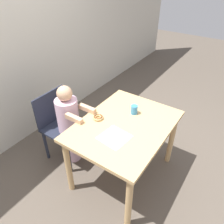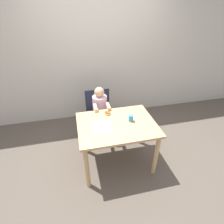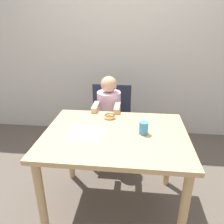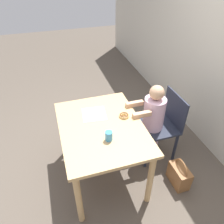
# 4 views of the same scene
# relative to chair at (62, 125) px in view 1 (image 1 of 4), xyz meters

# --- Properties ---
(ground_plane) EXTENTS (12.00, 12.00, 0.00)m
(ground_plane) POSITION_rel_chair_xyz_m (0.13, -0.77, -0.46)
(ground_plane) COLOR brown
(wall_back) EXTENTS (8.00, 0.05, 2.50)m
(wall_back) POSITION_rel_chair_xyz_m (0.13, 0.71, 0.79)
(wall_back) COLOR beige
(wall_back) RESTS_ON ground_plane
(dining_table) EXTENTS (1.08, 0.83, 0.73)m
(dining_table) POSITION_rel_chair_xyz_m (0.13, -0.77, 0.17)
(dining_table) COLOR tan
(dining_table) RESTS_ON ground_plane
(chair) EXTENTS (0.44, 0.45, 0.85)m
(chair) POSITION_rel_chair_xyz_m (0.00, 0.00, 0.00)
(chair) COLOR #232838
(chair) RESTS_ON ground_plane
(child_figure) EXTENTS (0.26, 0.43, 1.01)m
(child_figure) POSITION_rel_chair_xyz_m (-0.00, -0.13, 0.05)
(child_figure) COLOR silver
(child_figure) RESTS_ON ground_plane
(donut) EXTENTS (0.10, 0.10, 0.03)m
(donut) POSITION_rel_chair_xyz_m (0.05, -0.51, 0.29)
(donut) COLOR #DBB270
(donut) RESTS_ON dining_table
(napkin) EXTENTS (0.27, 0.27, 0.00)m
(napkin) POSITION_rel_chair_xyz_m (-0.09, -0.80, 0.28)
(napkin) COLOR white
(napkin) RESTS_ON dining_table
(handbag) EXTENTS (0.27, 0.15, 0.35)m
(handbag) POSITION_rel_chair_xyz_m (0.51, 0.00, -0.33)
(handbag) COLOR brown
(handbag) RESTS_ON ground_plane
(cup) EXTENTS (0.07, 0.07, 0.10)m
(cup) POSITION_rel_chair_xyz_m (0.34, -0.76, 0.32)
(cup) COLOR teal
(cup) RESTS_ON dining_table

